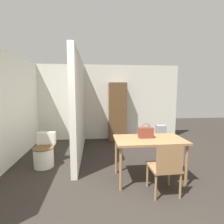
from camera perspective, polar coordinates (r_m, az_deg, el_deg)
name	(u,v)px	position (r m, az deg, el deg)	size (l,w,h in m)	color
wall_back	(102,102)	(5.96, -3.13, 3.13)	(5.21, 0.12, 2.50)	silver
wall_left	(5,110)	(4.33, -31.66, 0.61)	(0.12, 5.01, 2.50)	silver
partition_wall	(79,106)	(4.53, -10.71, 1.78)	(0.12, 2.77, 2.50)	silver
dining_table	(149,143)	(3.31, 12.05, -9.94)	(1.26, 0.72, 0.78)	#997047
wooden_chair	(166,166)	(2.98, 17.08, -16.52)	(0.46, 0.46, 0.88)	#997047
toilet	(44,153)	(4.22, -21.23, -12.35)	(0.44, 0.59, 0.70)	silver
handbag	(146,132)	(3.30, 10.96, -6.57)	(0.26, 0.14, 0.27)	brown
wooden_cabinet	(118,112)	(5.77, 1.82, 0.06)	(0.57, 0.39, 1.91)	brown
space_heater	(161,134)	(5.75, 15.62, -6.99)	(0.29, 0.22, 0.57)	#9E9EA3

